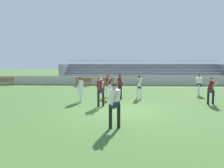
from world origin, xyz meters
name	(u,v)px	position (x,y,z in m)	size (l,w,h in m)	color
ground_plane	(123,110)	(0.00, 0.00, 0.00)	(160.00, 160.00, 0.00)	#477033
field_line_sideline	(123,87)	(0.00, 11.07, 0.00)	(44.00, 0.12, 0.01)	white
sideline_wall	(123,81)	(0.00, 12.85, 0.51)	(48.00, 0.16, 1.02)	#BCB7AD
bleacher_stand	(143,73)	(2.62, 15.90, 1.27)	(21.00, 4.56, 2.95)	#9EA3AD
bench_near_wall_gap	(106,81)	(-1.93, 11.75, 0.55)	(1.80, 0.40, 0.90)	olive
bench_far_left	(6,81)	(-13.36, 11.75, 0.55)	(1.80, 0.40, 0.90)	olive
bench_far_right	(83,81)	(-4.46, 11.75, 0.55)	(1.80, 0.40, 0.90)	olive
player_dark_pressing_high	(101,89)	(-1.28, 0.92, 1.03)	(0.46, 0.68, 1.72)	black
player_white_overlapping	(80,87)	(-2.74, 2.20, 0.96)	(0.70, 0.48, 1.62)	white
player_white_trailing_run	(139,85)	(1.13, 3.69, 0.99)	(0.50, 0.45, 1.66)	white
player_dark_on_ball	(120,84)	(-0.23, 3.42, 1.02)	(0.48, 0.46, 1.71)	black
player_white_deep_cover	(115,102)	(-0.32, -2.94, 1.03)	(0.46, 0.64, 1.72)	black
player_white_wide_right	(199,83)	(5.90, 5.45, 0.95)	(0.50, 0.53, 1.61)	white
player_dark_challenging	(108,84)	(-1.08, 4.22, 0.96)	(0.48, 0.60, 1.62)	white
player_dark_dropping_back	(211,88)	(5.34, 1.98, 0.97)	(0.51, 0.72, 1.63)	black
soccer_ball	(106,101)	(-1.08, 2.08, 0.11)	(0.22, 0.22, 0.22)	orange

